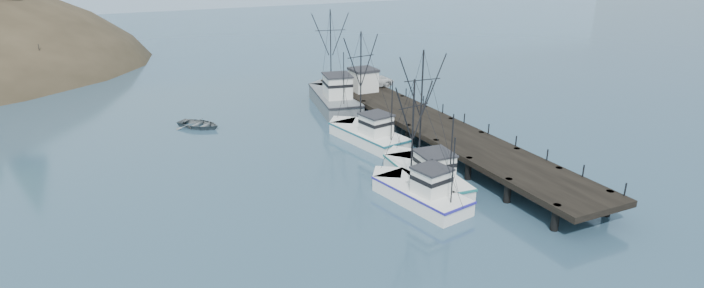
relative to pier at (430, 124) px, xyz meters
name	(u,v)px	position (x,y,z in m)	size (l,w,h in m)	color
ground	(386,240)	(-14.00, -16.00, -1.69)	(400.00, 400.00, 0.00)	#29465D
pier	(430,124)	(0.00, 0.00, 0.00)	(6.00, 44.00, 2.00)	black
distant_ridge	(168,5)	(-4.00, 154.00, -1.69)	(360.00, 40.00, 26.00)	#9EB2C6
distant_ridge_far	(2,7)	(-54.00, 169.00, -1.69)	(180.00, 25.00, 18.00)	silver
trawler_near	(424,173)	(-6.37, -8.93, -0.87)	(4.42, 11.40, 11.50)	white
trawler_mid	(418,192)	(-8.80, -11.81, -0.87)	(4.85, 9.99, 10.02)	white
trawler_far	(367,134)	(-6.04, 2.48, -0.87)	(5.23, 11.25, 11.44)	white
work_vessel	(334,98)	(-4.00, 15.36, -0.46)	(6.43, 14.37, 12.15)	slate
pier_shed	(363,79)	(-0.48, 14.28, 1.73)	(3.00, 3.20, 2.80)	silver
pickup_truck	(372,80)	(1.50, 15.73, 1.10)	(2.61, 5.66, 1.57)	silver
motorboat	(199,127)	(-20.71, 14.57, -1.69)	(3.62, 5.07, 1.05)	slate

